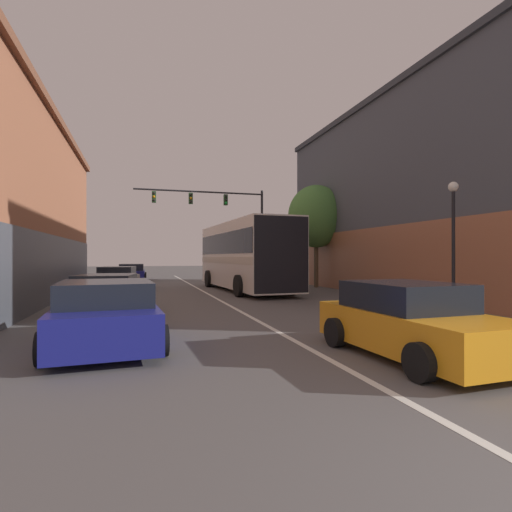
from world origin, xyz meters
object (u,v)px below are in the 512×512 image
at_px(hatchback_foreground, 411,322).
at_px(street_tree_near, 316,217).
at_px(parked_car_left_distant, 132,273).
at_px(street_lamp, 453,241).
at_px(parked_car_left_far, 106,315).
at_px(parked_car_left_near, 107,294).
at_px(bus, 245,253).
at_px(traffic_signal_gantry, 222,212).
at_px(parked_car_left_mid, 118,279).

bearing_deg(hatchback_foreground, street_tree_near, -21.42).
bearing_deg(parked_car_left_distant, street_lamp, -155.92).
bearing_deg(parked_car_left_far, street_tree_near, -42.88).
bearing_deg(street_tree_near, street_lamp, -95.37).
bearing_deg(parked_car_left_near, parked_car_left_distant, 5.39).
bearing_deg(bus, parked_car_left_near, 134.84).
height_order(bus, parked_car_left_far, bus).
bearing_deg(traffic_signal_gantry, parked_car_left_far, -107.52).
xyz_separation_m(hatchback_foreground, parked_car_left_distant, (-5.32, 26.07, -0.03)).
distance_m(bus, parked_car_left_near, 9.68).
height_order(parked_car_left_mid, parked_car_left_far, parked_car_left_far).
relative_size(bus, parked_car_left_near, 2.45).
bearing_deg(street_tree_near, parked_car_left_near, -143.84).
distance_m(bus, parked_car_left_distant, 13.02).
distance_m(bus, parked_car_left_mid, 7.04).
height_order(parked_car_left_mid, street_lamp, street_lamp).
bearing_deg(hatchback_foreground, street_lamp, -52.21).
height_order(bus, street_lamp, street_lamp).
distance_m(bus, hatchback_foreground, 14.70).
bearing_deg(parked_car_left_far, parked_car_left_distant, -3.83).
height_order(hatchback_foreground, parked_car_left_mid, hatchback_foreground).
xyz_separation_m(parked_car_left_distant, street_lamp, (9.54, -22.49, 1.66)).
height_order(parked_car_left_mid, parked_car_left_distant, parked_car_left_mid).
bearing_deg(parked_car_left_distant, parked_car_left_mid, 177.76).
xyz_separation_m(parked_car_left_mid, street_tree_near, (11.22, -1.09, 3.60)).
bearing_deg(parked_car_left_near, bus, -35.55).
xyz_separation_m(traffic_signal_gantry, street_tree_near, (4.25, -7.38, -0.95)).
relative_size(parked_car_left_mid, traffic_signal_gantry, 0.48).
bearing_deg(parked_car_left_mid, bus, -101.83).
xyz_separation_m(parked_car_left_mid, parked_car_left_far, (0.49, -14.25, 0.02)).
height_order(hatchback_foreground, parked_car_left_near, hatchback_foreground).
xyz_separation_m(parked_car_left_near, traffic_signal_gantry, (6.84, 15.48, 4.56)).
relative_size(parked_car_left_mid, parked_car_left_far, 1.10).
bearing_deg(bus, parked_car_left_far, 150.48).
xyz_separation_m(parked_car_left_distant, traffic_signal_gantry, (6.42, -3.07, 4.56)).
bearing_deg(traffic_signal_gantry, street_lamp, -80.88).
relative_size(parked_car_left_mid, street_lamp, 1.14).
height_order(bus, parked_car_left_mid, bus).
height_order(hatchback_foreground, parked_car_left_far, hatchback_foreground).
relative_size(hatchback_foreground, street_tree_near, 0.65).
height_order(bus, traffic_signal_gantry, traffic_signal_gantry).
xyz_separation_m(hatchback_foreground, parked_car_left_mid, (-5.86, 16.72, -0.02)).
bearing_deg(street_lamp, parked_car_left_mid, 127.52).
distance_m(parked_car_left_far, traffic_signal_gantry, 22.01).
xyz_separation_m(parked_car_left_near, parked_car_left_mid, (-0.13, 9.20, 0.01)).
distance_m(parked_car_left_distant, traffic_signal_gantry, 8.46).
bearing_deg(traffic_signal_gantry, parked_car_left_distant, 154.47).
bearing_deg(parked_car_left_far, bus, -30.27).
xyz_separation_m(parked_car_left_near, street_tree_near, (11.09, 8.11, 3.61)).
relative_size(hatchback_foreground, street_lamp, 0.98).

